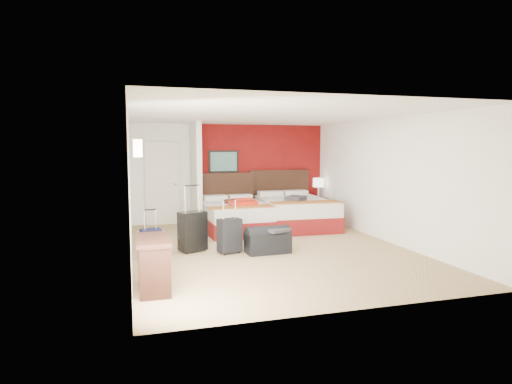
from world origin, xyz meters
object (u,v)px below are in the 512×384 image
object	(u,v)px
bed_right	(295,213)
red_suitcase_open	(241,202)
suitcase_black	(193,233)
desk	(154,264)
suitcase_navy	(151,244)
bed_left	(235,217)
suitcase_charcoal	(230,237)
table_lamp	(318,188)
duffel_bag	(268,242)
nightstand	(318,208)

from	to	relation	value
bed_right	red_suitcase_open	world-z (taller)	red_suitcase_open
bed_right	suitcase_black	size ratio (longest dim) A/B	3.14
red_suitcase_open	desk	bearing A→B (deg)	-122.72
red_suitcase_open	suitcase_navy	xyz separation A→B (m)	(-2.08, -1.87, -0.44)
bed_left	suitcase_charcoal	xyz separation A→B (m)	(-0.60, -2.08, -0.01)
bed_right	suitcase_charcoal	bearing A→B (deg)	-131.95
table_lamp	duffel_bag	world-z (taller)	table_lamp
suitcase_navy	desk	xyz separation A→B (m)	(-0.04, -1.84, 0.13)
red_suitcase_open	duffel_bag	world-z (taller)	red_suitcase_open
suitcase_black	table_lamp	bearing A→B (deg)	14.18
red_suitcase_open	suitcase_charcoal	world-z (taller)	red_suitcase_open
nightstand	suitcase_black	size ratio (longest dim) A/B	0.81
red_suitcase_open	desk	world-z (taller)	same
desk	red_suitcase_open	bearing A→B (deg)	60.95
suitcase_black	nightstand	bearing A→B (deg)	14.18
bed_left	table_lamp	size ratio (longest dim) A/B	3.95
nightstand	red_suitcase_open	bearing A→B (deg)	-156.60
bed_left	suitcase_black	size ratio (longest dim) A/B	2.90
table_lamp	nightstand	bearing A→B (deg)	0.00
nightstand	suitcase_navy	distance (m)	5.31
bed_right	duffel_bag	xyz separation A→B (m)	(-1.43, -2.30, -0.13)
suitcase_navy	duffel_bag	bearing A→B (deg)	-22.58
bed_left	desk	distance (m)	4.31
table_lamp	suitcase_charcoal	bearing A→B (deg)	-136.05
suitcase_charcoal	bed_left	bearing A→B (deg)	58.26
bed_left	desk	world-z (taller)	desk
suitcase_charcoal	red_suitcase_open	bearing A→B (deg)	54.88
duffel_bag	suitcase_navy	bearing A→B (deg)	170.05
table_lamp	desk	size ratio (longest dim) A/B	0.60
bed_left	nightstand	size ratio (longest dim) A/B	3.56
suitcase_black	suitcase_navy	xyz separation A→B (m)	(-0.76, -0.19, -0.12)
red_suitcase_open	suitcase_navy	bearing A→B (deg)	-141.08
nightstand	suitcase_black	xyz separation A→B (m)	(-3.71, -2.67, 0.07)
bed_right	desk	world-z (taller)	desk
bed_left	suitcase_navy	size ratio (longest dim) A/B	4.40
suitcase_charcoal	suitcase_navy	size ratio (longest dim) A/B	1.28
bed_right	suitcase_charcoal	distance (m)	3.00
suitcase_charcoal	desk	size ratio (longest dim) A/B	0.69
nightstand	suitcase_black	distance (m)	4.57
red_suitcase_open	suitcase_black	xyz separation A→B (m)	(-1.33, -1.67, -0.31)
suitcase_black	duffel_bag	distance (m)	1.39
duffel_bag	desk	bearing A→B (deg)	-145.52
nightstand	bed_right	bearing A→B (deg)	-139.03
table_lamp	suitcase_charcoal	world-z (taller)	table_lamp
nightstand	desk	world-z (taller)	desk
table_lamp	suitcase_charcoal	size ratio (longest dim) A/B	0.87
bed_left	table_lamp	world-z (taller)	table_lamp
suitcase_charcoal	duffel_bag	bearing A→B (deg)	-29.27
nightstand	table_lamp	size ratio (longest dim) A/B	1.11
suitcase_navy	red_suitcase_open	bearing A→B (deg)	26.92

